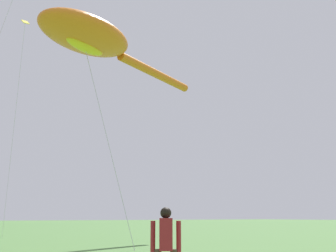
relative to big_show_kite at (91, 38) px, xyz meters
name	(u,v)px	position (x,y,z in m)	size (l,w,h in m)	color
big_show_kite	(91,38)	(0.00, 0.00, 0.00)	(12.39, 7.19, 11.44)	orange
person_tall_center	(166,244)	(-2.92, -12.12, -9.76)	(0.50, 0.47, 1.57)	#473828
small_kite_delta_white	(22,54)	(-1.79, 8.61, 1.84)	(0.57, 2.67, 14.98)	yellow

